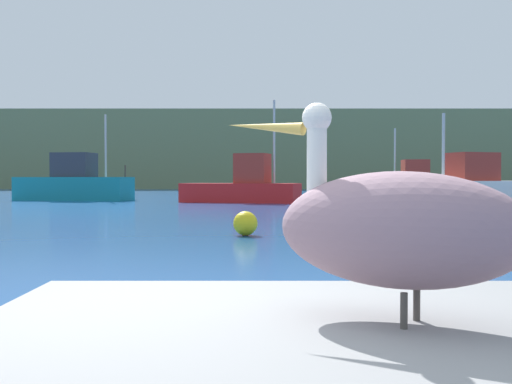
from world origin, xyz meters
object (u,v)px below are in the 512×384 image
at_px(fishing_boat_white, 476,191).
at_px(fishing_boat_teal, 71,184).
at_px(pelican, 393,227).
at_px(fishing_boat_green, 419,185).
at_px(fishing_boat_red, 240,187).
at_px(mooring_buoy, 243,223).

bearing_deg(fishing_boat_white, fishing_boat_teal, -52.47).
relative_size(pelican, fishing_boat_teal, 0.19).
xyz_separation_m(fishing_boat_teal, fishing_boat_white, (19.78, -12.29, -0.20)).
xyz_separation_m(pelican, fishing_boat_green, (10.49, 38.51, -0.23)).
bearing_deg(fishing_boat_green, fishing_boat_teal, 12.56).
bearing_deg(fishing_boat_red, pelican, -70.27).
height_order(fishing_boat_red, fishing_boat_teal, fishing_boat_red).
height_order(pelican, fishing_boat_white, fishing_boat_white).
height_order(pelican, mooring_buoy, pelican).
height_order(fishing_boat_teal, fishing_boat_white, fishing_boat_teal).
bearing_deg(fishing_boat_teal, fishing_boat_green, 22.12).
height_order(pelican, fishing_boat_green, fishing_boat_green).
relative_size(fishing_boat_teal, fishing_boat_white, 1.16).
bearing_deg(fishing_boat_teal, pelican, -60.25).
bearing_deg(mooring_buoy, fishing_boat_red, 91.36).
distance_m(fishing_boat_white, mooring_buoy, 13.87).
xyz_separation_m(pelican, fishing_boat_teal, (-11.48, 34.30, -0.11)).
bearing_deg(pelican, fishing_boat_teal, -39.98).
bearing_deg(fishing_boat_green, pelican, 76.46).
relative_size(pelican, mooring_buoy, 2.37).
distance_m(fishing_boat_red, fishing_boat_green, 13.93).
distance_m(pelican, fishing_boat_red, 31.10).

